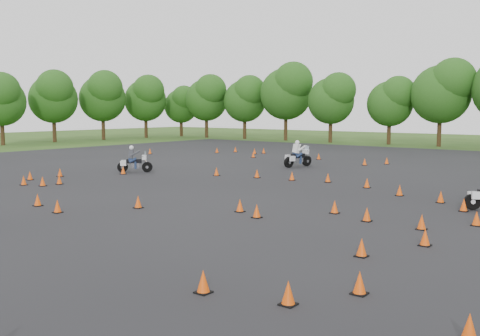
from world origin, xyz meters
The scene contains 5 objects.
ground centered at (0.00, 0.00, 0.00)m, with size 140.00×140.00×0.00m, color #2D5119.
asphalt_pad centered at (0.00, 6.00, 0.01)m, with size 62.00×62.00×0.00m, color black.
traffic_cones centered at (0.08, 5.86, 0.23)m, with size 36.08×33.21×0.45m.
rider_grey centered at (-10.25, 6.93, 0.80)m, with size 2.06×0.63×1.59m, color #3A3C41, non-canonical shape.
rider_white centered at (-4.30, 15.47, 0.87)m, with size 2.25×0.69×1.74m, color silver, non-canonical shape.
Camera 1 is at (14.13, -13.90, 3.69)m, focal length 40.00 mm.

